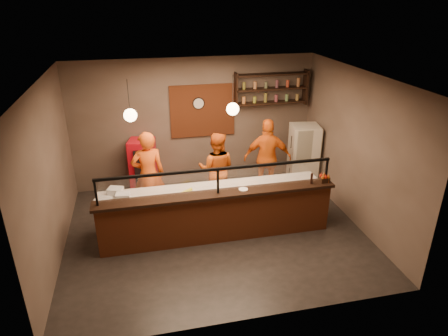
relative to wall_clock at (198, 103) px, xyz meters
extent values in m
plane|color=black|center=(-0.10, -2.46, -2.10)|extent=(6.00, 6.00, 0.00)
plane|color=#3A332D|center=(-0.10, -2.46, 1.10)|extent=(6.00, 6.00, 0.00)
plane|color=brown|center=(-0.10, 0.04, -0.50)|extent=(6.00, 0.00, 6.00)
plane|color=brown|center=(-3.10, -2.46, -0.50)|extent=(0.00, 5.00, 5.00)
plane|color=brown|center=(2.90, -2.46, -0.50)|extent=(0.00, 5.00, 5.00)
plane|color=brown|center=(-0.10, -4.96, -0.50)|extent=(6.00, 0.00, 6.00)
cube|color=brown|center=(0.10, 0.01, -0.20)|extent=(1.60, 0.04, 1.30)
cube|color=brown|center=(-0.10, -2.76, -1.60)|extent=(4.60, 0.25, 1.00)
cube|color=black|center=(-0.10, -2.76, -1.07)|extent=(4.70, 0.37, 0.06)
cube|color=gray|center=(-0.10, -2.26, -1.68)|extent=(4.60, 0.75, 0.85)
cube|color=silver|center=(-0.10, -2.26, -1.23)|extent=(4.60, 0.75, 0.05)
cube|color=white|center=(-0.10, -2.76, -0.79)|extent=(4.40, 0.02, 0.50)
cube|color=black|center=(-0.10, -2.76, -0.54)|extent=(4.50, 0.05, 0.05)
cube|color=black|center=(-2.32, -2.76, -0.79)|extent=(0.04, 0.04, 0.50)
cube|color=black|center=(-0.10, -2.76, -0.79)|extent=(0.04, 0.04, 0.50)
cube|color=black|center=(2.12, -2.76, -0.79)|extent=(0.04, 0.04, 0.50)
cube|color=black|center=(1.80, -0.14, -0.05)|extent=(1.80, 0.28, 0.04)
cube|color=black|center=(1.80, -0.14, 0.30)|extent=(1.80, 0.28, 0.04)
cube|color=black|center=(1.80, -0.14, 0.65)|extent=(1.80, 0.28, 0.04)
cube|color=black|center=(0.90, -0.14, 0.30)|extent=(0.04, 0.28, 0.85)
cube|color=black|center=(2.70, -0.14, 0.30)|extent=(0.04, 0.28, 0.85)
cylinder|color=black|center=(0.00, 0.00, 0.00)|extent=(0.30, 0.04, 0.30)
cylinder|color=black|center=(-1.60, -2.26, 0.80)|extent=(0.01, 0.01, 0.60)
sphere|color=#FFD18C|center=(-1.60, -2.26, 0.45)|extent=(0.24, 0.24, 0.24)
cylinder|color=black|center=(0.30, -2.26, 0.80)|extent=(0.01, 0.01, 0.60)
sphere|color=#FFD18C|center=(0.30, -2.26, 0.45)|extent=(0.24, 0.24, 0.24)
imported|color=#ED5916|center=(-1.36, -1.43, -1.13)|extent=(0.75, 0.54, 1.94)
imported|color=#CD5413|center=(0.18, -1.25, -1.23)|extent=(1.01, 0.90, 1.75)
imported|color=orange|center=(1.46, -1.08, -1.14)|extent=(1.20, 0.71, 1.92)
cube|color=beige|center=(2.50, -0.79, -1.30)|extent=(0.76, 0.72, 1.61)
cube|color=red|center=(-1.45, -0.31, -1.41)|extent=(0.69, 0.66, 1.37)
cylinder|color=beige|center=(0.64, -2.20, -1.19)|extent=(0.51, 0.51, 0.01)
cube|color=white|center=(-1.88, -2.33, -1.13)|extent=(0.30, 0.25, 0.13)
cube|color=silver|center=(-2.04, -2.07, -1.13)|extent=(0.34, 0.30, 0.14)
cube|color=silver|center=(-2.25, -2.46, -1.13)|extent=(0.34, 0.32, 0.14)
cylinder|color=yellow|center=(-0.69, -2.34, -1.17)|extent=(0.34, 0.27, 0.06)
cube|color=black|center=(2.10, -2.76, -0.99)|extent=(0.19, 0.15, 0.10)
cylinder|color=black|center=(1.81, -2.77, -0.93)|extent=(0.06, 0.06, 0.22)
cylinder|color=white|center=(0.41, -2.73, -1.03)|extent=(0.23, 0.23, 0.01)
camera|label=1|loc=(-1.47, -9.41, 2.50)|focal=32.00mm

